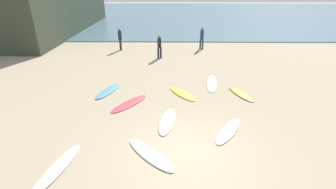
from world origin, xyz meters
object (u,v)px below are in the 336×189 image
Objects in this scene: beachgoer_far at (202,37)px; surfboard_2 at (228,131)px; surfboard_4 at (182,94)px; surfboard_5 at (129,103)px; surfboard_7 at (241,94)px; beachgoer_mid at (120,38)px; surfboard_1 at (108,91)px; surfboard_8 at (150,155)px; surfboard_3 at (167,121)px; surfboard_0 at (57,168)px; beachgoer_near at (159,46)px; surfboard_6 at (212,83)px.

surfboard_2 is at bearing -64.01° from beachgoer_far.
surfboard_5 is at bearing -10.61° from surfboard_4.
beachgoer_mid is (-7.84, 8.58, 0.98)m from surfboard_7.
surfboard_4 is 1.10× the size of beachgoer_mid.
surfboard_1 is 5.76m from surfboard_8.
surfboard_0 is at bearing 48.94° from surfboard_3.
surfboard_0 is 1.21× the size of surfboard_4.
beachgoer_far is (1.94, 9.01, 0.97)m from surfboard_4.
surfboard_1 is 1.17× the size of beachgoer_mid.
surfboard_3 is 2.41m from surfboard_5.
beachgoer_near is (-3.14, 9.73, 0.91)m from surfboard_2.
surfboard_7 is 9.10m from beachgoer_far.
surfboard_0 reaches higher than surfboard_2.
surfboard_0 is 9.06m from surfboard_6.
surfboard_3 is at bearing 71.36° from beachgoer_near.
surfboard_0 is 1.11× the size of surfboard_3.
surfboard_3 is 1.11× the size of surfboard_7.
surfboard_7 is at bearing 41.77° from beachgoer_mid.
beachgoer_mid is at bearing -57.61° from beachgoer_near.
surfboard_0 is 14.21m from beachgoer_mid.
surfboard_0 is 1.07× the size of surfboard_8.
surfboard_5 is (1.55, 4.42, -0.01)m from surfboard_0.
surfboard_0 is at bearing 54.10° from beachgoer_near.
surfboard_8 is 13.96m from beachgoer_mid.
surfboard_5 is at bearing 152.91° from surfboard_1.
beachgoer_near reaches higher than surfboard_8.
beachgoer_mid is (-2.26, 9.74, 0.99)m from surfboard_5.
surfboard_1 is 0.94× the size of surfboard_8.
beachgoer_near is at bearing -93.14° from surfboard_1.
surfboard_1 is at bearing -23.10° from surfboard_7.
surfboard_0 is at bearing -85.32° from beachgoer_far.
surfboard_3 is 1.09× the size of surfboard_4.
surfboard_6 is (4.28, 2.52, -0.00)m from surfboard_5.
beachgoer_far reaches higher than surfboard_2.
surfboard_3 reaches higher than surfboard_2.
surfboard_1 reaches higher than surfboard_4.
surfboard_0 is 1.33× the size of beachgoer_mid.
surfboard_5 is at bearing -113.84° from surfboard_8.
surfboard_0 is 5.82m from surfboard_1.
beachgoer_mid is (-3.35, 2.28, 0.08)m from beachgoer_near.
beachgoer_near reaches higher than surfboard_2.
surfboard_4 is (0.72, 2.69, -0.00)m from surfboard_3.
surfboard_2 reaches higher than surfboard_6.
surfboard_3 is 1.22× the size of beachgoer_far.
surfboard_1 is 6.60m from beachgoer_near.
beachgoer_mid is (-0.71, 14.16, 0.98)m from surfboard_0.
surfboard_5 reaches higher than surfboard_6.
surfboard_4 is 3.02m from surfboard_7.
surfboard_8 is 1.25× the size of beachgoer_mid.
beachgoer_near reaches higher than surfboard_5.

